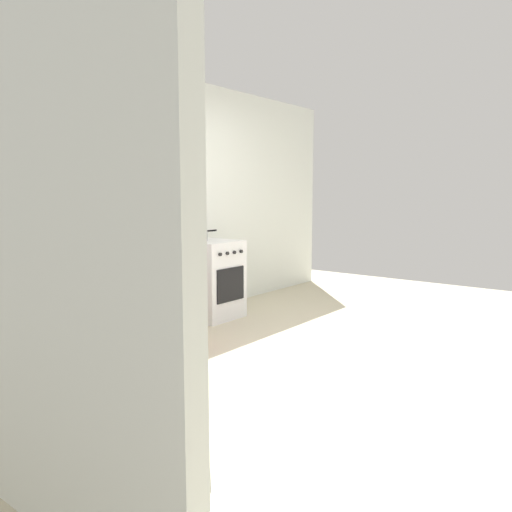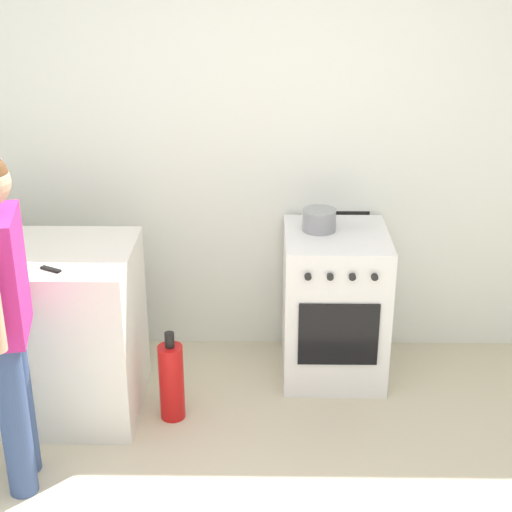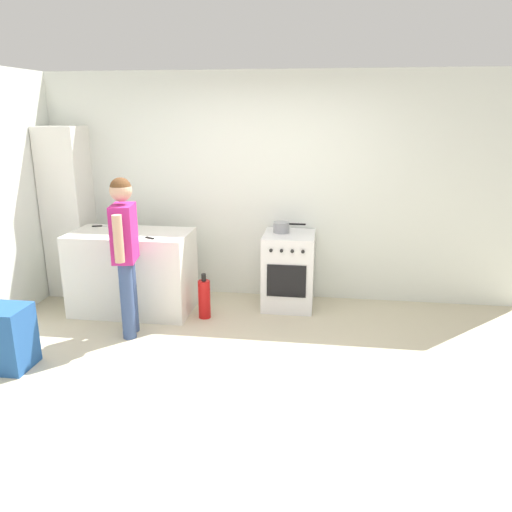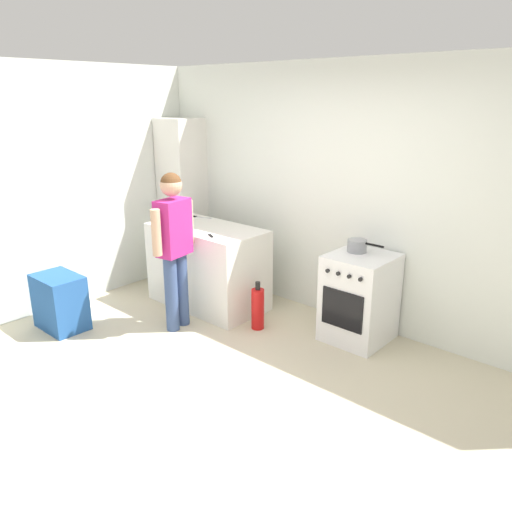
% 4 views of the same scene
% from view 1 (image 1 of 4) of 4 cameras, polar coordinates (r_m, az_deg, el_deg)
% --- Properties ---
extents(ground_plane, '(8.00, 8.00, 0.00)m').
position_cam_1_polar(ground_plane, '(4.40, 6.92, -10.92)').
color(ground_plane, beige).
extents(back_wall, '(6.00, 0.10, 2.60)m').
position_cam_1_polar(back_wall, '(5.44, -10.85, 6.41)').
color(back_wall, silver).
rests_on(back_wall, ground).
extents(counter_unit, '(1.30, 0.70, 0.90)m').
position_cam_1_polar(counter_unit, '(4.12, -17.85, -5.95)').
color(counter_unit, silver).
rests_on(counter_unit, ground).
extents(oven_left, '(0.57, 0.62, 0.85)m').
position_cam_1_polar(oven_left, '(5.50, -5.33, -2.65)').
color(oven_left, white).
rests_on(oven_left, ground).
extents(pot, '(0.36, 0.18, 0.12)m').
position_cam_1_polar(pot, '(5.41, -6.51, 2.35)').
color(pot, gray).
rests_on(pot, oven_left).
extents(knife_paring, '(0.20, 0.12, 0.01)m').
position_cam_1_polar(knife_paring, '(4.04, -13.11, 0.50)').
color(knife_paring, silver).
rests_on(knife_paring, counter_unit).
extents(knife_chef, '(0.30, 0.13, 0.01)m').
position_cam_1_polar(knife_chef, '(4.06, -24.68, 0.05)').
color(knife_chef, silver).
rests_on(knife_chef, counter_unit).
extents(person, '(0.26, 0.56, 1.58)m').
position_cam_1_polar(person, '(3.68, -10.19, 0.36)').
color(person, '#384C7A').
rests_on(person, ground).
extents(fire_extinguisher, '(0.13, 0.13, 0.50)m').
position_cam_1_polar(fire_extinguisher, '(4.61, -8.40, -7.28)').
color(fire_extinguisher, red).
rests_on(fire_extinguisher, ground).
extents(recycling_crate_lower, '(0.52, 0.36, 0.28)m').
position_cam_1_polar(recycling_crate_lower, '(2.77, -12.22, -19.14)').
color(recycling_crate_lower, '#235193').
rests_on(recycling_crate_lower, ground).
extents(recycling_crate_upper, '(0.52, 0.36, 0.28)m').
position_cam_1_polar(recycling_crate_upper, '(2.66, -12.39, -13.73)').
color(recycling_crate_upper, '#235193').
rests_on(recycling_crate_upper, recycling_crate_lower).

